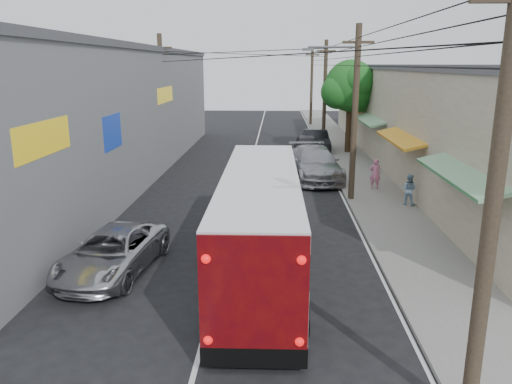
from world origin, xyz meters
TOP-DOWN VIEW (x-y plane):
  - ground at (0.00, 0.00)m, footprint 120.00×120.00m
  - sidewalk at (6.50, 20.00)m, footprint 3.00×80.00m
  - building_right at (10.99, 22.00)m, footprint 7.09×40.00m
  - building_left at (-8.50, 18.00)m, footprint 7.20×36.00m
  - utility_poles at (3.13, 20.33)m, footprint 11.80×45.28m
  - street_tree at (6.87, 26.02)m, footprint 4.40×4.00m
  - coach_bus at (1.20, 4.61)m, footprint 2.57×10.83m
  - jeepney at (-3.33, 4.25)m, footprint 2.81×5.05m
  - parked_suv at (3.80, 17.54)m, footprint 3.19×6.36m
  - parked_car_mid at (3.80, 24.90)m, footprint 1.84×4.30m
  - parked_car_far at (4.60, 27.05)m, footprint 1.86×4.72m
  - pedestrian_near at (6.67, 14.97)m, footprint 0.62×0.47m
  - pedestrian_far at (7.60, 11.97)m, footprint 0.86×0.80m

SIDE VIEW (x-z plane):
  - ground at x=0.00m, z-range 0.00..0.00m
  - sidewalk at x=6.50m, z-range 0.00..0.12m
  - jeepney at x=-3.33m, z-range 0.00..1.34m
  - parked_car_mid at x=3.80m, z-range 0.00..1.45m
  - parked_car_far at x=4.60m, z-range 0.00..1.53m
  - pedestrian_far at x=7.60m, z-range 0.12..1.54m
  - parked_suv at x=3.80m, z-range 0.00..1.77m
  - pedestrian_near at x=6.67m, z-range 0.12..1.66m
  - coach_bus at x=1.20m, z-range 0.06..3.17m
  - building_right at x=10.99m, z-range 0.03..6.28m
  - building_left at x=-8.50m, z-range 0.03..7.28m
  - utility_poles at x=3.13m, z-range 0.13..8.13m
  - street_tree at x=6.87m, z-range 1.37..7.97m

